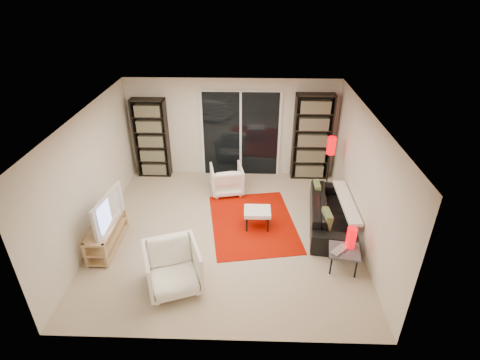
% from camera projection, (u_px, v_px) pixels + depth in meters
% --- Properties ---
extents(floor, '(5.00, 5.00, 0.00)m').
position_uv_depth(floor, '(227.00, 231.00, 7.40)').
color(floor, tan).
rests_on(floor, ground).
extents(wall_back, '(5.00, 0.02, 2.40)m').
position_uv_depth(wall_back, '(232.00, 128.00, 9.00)').
color(wall_back, beige).
rests_on(wall_back, ground).
extents(wall_front, '(5.00, 0.02, 2.40)m').
position_uv_depth(wall_front, '(213.00, 276.00, 4.64)').
color(wall_front, beige).
rests_on(wall_front, ground).
extents(wall_left, '(0.02, 5.00, 2.40)m').
position_uv_depth(wall_left, '(90.00, 176.00, 6.88)').
color(wall_left, beige).
rests_on(wall_left, ground).
extents(wall_right, '(0.02, 5.00, 2.40)m').
position_uv_depth(wall_right, '(364.00, 180.00, 6.75)').
color(wall_right, beige).
rests_on(wall_right, ground).
extents(ceiling, '(5.00, 5.00, 0.02)m').
position_uv_depth(ceiling, '(224.00, 115.00, 6.23)').
color(ceiling, white).
rests_on(ceiling, wall_back).
extents(sliding_door, '(1.92, 0.08, 2.16)m').
position_uv_depth(sliding_door, '(241.00, 135.00, 9.03)').
color(sliding_door, white).
rests_on(sliding_door, ground).
extents(bookshelf_left, '(0.80, 0.30, 1.95)m').
position_uv_depth(bookshelf_left, '(152.00, 138.00, 9.01)').
color(bookshelf_left, black).
rests_on(bookshelf_left, ground).
extents(bookshelf_right, '(0.90, 0.30, 2.10)m').
position_uv_depth(bookshelf_right, '(312.00, 138.00, 8.87)').
color(bookshelf_right, black).
rests_on(bookshelf_right, ground).
extents(tv_stand, '(0.40, 1.25, 0.50)m').
position_uv_depth(tv_stand, '(107.00, 234.00, 6.89)').
color(tv_stand, tan).
rests_on(tv_stand, floor).
extents(tv, '(0.27, 1.07, 0.61)m').
position_uv_depth(tv, '(103.00, 210.00, 6.63)').
color(tv, black).
rests_on(tv, tv_stand).
extents(rug, '(1.98, 2.46, 0.01)m').
position_uv_depth(rug, '(253.00, 223.00, 7.65)').
color(rug, '#A90F00').
rests_on(rug, floor).
extents(sofa, '(1.07, 2.15, 0.60)m').
position_uv_depth(sofa, '(331.00, 212.00, 7.45)').
color(sofa, black).
rests_on(sofa, floor).
extents(armchair_back, '(0.83, 0.84, 0.66)m').
position_uv_depth(armchair_back, '(227.00, 179.00, 8.58)').
color(armchair_back, white).
rests_on(armchair_back, floor).
extents(armchair_front, '(1.07, 1.09, 0.78)m').
position_uv_depth(armchair_front, '(173.00, 268.00, 5.93)').
color(armchair_front, white).
rests_on(armchair_front, floor).
extents(ottoman, '(0.52, 0.43, 0.40)m').
position_uv_depth(ottoman, '(257.00, 212.00, 7.38)').
color(ottoman, white).
rests_on(ottoman, floor).
extents(side_table, '(0.59, 0.59, 0.40)m').
position_uv_depth(side_table, '(344.00, 251.00, 6.33)').
color(side_table, '#444448').
rests_on(side_table, floor).
extents(laptop, '(0.42, 0.42, 0.03)m').
position_uv_depth(laptop, '(342.00, 251.00, 6.24)').
color(laptop, silver).
rests_on(laptop, side_table).
extents(table_lamp, '(0.17, 0.17, 0.38)m').
position_uv_depth(table_lamp, '(351.00, 237.00, 6.28)').
color(table_lamp, '#E50006').
rests_on(table_lamp, side_table).
extents(floor_lamp, '(0.22, 0.22, 1.43)m').
position_uv_depth(floor_lamp, '(331.00, 152.00, 8.07)').
color(floor_lamp, black).
rests_on(floor_lamp, floor).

